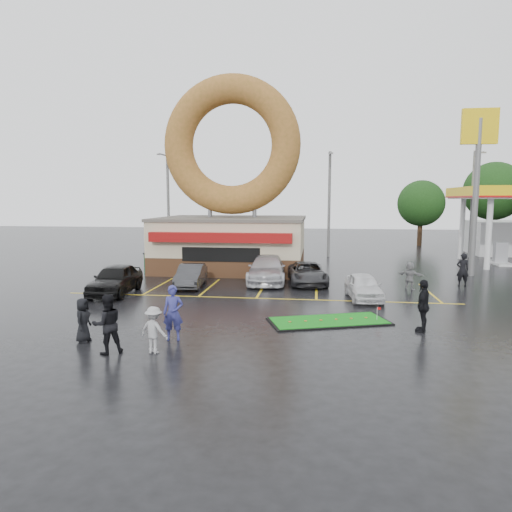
# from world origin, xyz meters

# --- Properties ---
(ground) EXTENTS (120.00, 120.00, 0.00)m
(ground) POSITION_xyz_m (0.00, 0.00, 0.00)
(ground) COLOR black
(ground) RESTS_ON ground
(donut_shop) EXTENTS (10.20, 8.70, 13.50)m
(donut_shop) POSITION_xyz_m (-3.00, 12.97, 4.46)
(donut_shop) COLOR #472B19
(donut_shop) RESTS_ON ground
(shell_sign) EXTENTS (2.20, 0.36, 10.60)m
(shell_sign) POSITION_xyz_m (13.00, 12.00, 7.38)
(shell_sign) COLOR slate
(shell_sign) RESTS_ON ground
(streetlight_left) EXTENTS (0.40, 2.21, 9.00)m
(streetlight_left) POSITION_xyz_m (-10.00, 19.92, 4.78)
(streetlight_left) COLOR slate
(streetlight_left) RESTS_ON ground
(streetlight_mid) EXTENTS (0.40, 2.21, 9.00)m
(streetlight_mid) POSITION_xyz_m (4.00, 20.92, 4.78)
(streetlight_mid) COLOR slate
(streetlight_mid) RESTS_ON ground
(streetlight_right) EXTENTS (0.40, 2.21, 9.00)m
(streetlight_right) POSITION_xyz_m (16.00, 21.92, 4.78)
(streetlight_right) COLOR slate
(streetlight_right) RESTS_ON ground
(tree_far_c) EXTENTS (6.30, 6.30, 9.00)m
(tree_far_c) POSITION_xyz_m (22.00, 34.00, 5.84)
(tree_far_c) COLOR #332114
(tree_far_c) RESTS_ON ground
(tree_far_d) EXTENTS (4.90, 4.90, 7.00)m
(tree_far_d) POSITION_xyz_m (14.00, 32.00, 4.53)
(tree_far_d) COLOR #332114
(tree_far_d) RESTS_ON ground
(car_black) EXTENTS (2.15, 4.70, 1.56)m
(car_black) POSITION_xyz_m (-7.49, 3.50, 0.78)
(car_black) COLOR black
(car_black) RESTS_ON ground
(car_dgrey) EXTENTS (1.69, 3.96, 1.27)m
(car_dgrey) POSITION_xyz_m (-4.09, 5.94, 0.64)
(car_dgrey) COLOR #2F2F32
(car_dgrey) RESTS_ON ground
(car_silver) EXTENTS (2.47, 5.51, 1.57)m
(car_silver) POSITION_xyz_m (0.05, 8.00, 0.78)
(car_silver) COLOR #B7B7BC
(car_silver) RESTS_ON ground
(car_grey) EXTENTS (2.70, 4.83, 1.28)m
(car_grey) POSITION_xyz_m (2.46, 7.75, 0.64)
(car_grey) COLOR #2F3032
(car_grey) RESTS_ON ground
(car_white) EXTENTS (1.87, 3.88, 1.28)m
(car_white) POSITION_xyz_m (5.32, 3.93, 0.64)
(car_white) COLOR silver
(car_white) RESTS_ON ground
(person_blue) EXTENTS (0.78, 0.58, 1.95)m
(person_blue) POSITION_xyz_m (-2.01, -3.78, 0.98)
(person_blue) COLOR navy
(person_blue) RESTS_ON ground
(person_blackjkt) EXTENTS (1.19, 1.15, 1.94)m
(person_blackjkt) POSITION_xyz_m (-3.66, -5.44, 0.97)
(person_blackjkt) COLOR black
(person_blackjkt) RESTS_ON ground
(person_hoodie) EXTENTS (1.11, 0.83, 1.53)m
(person_hoodie) POSITION_xyz_m (-2.20, -5.20, 0.76)
(person_hoodie) COLOR #9C9C9F
(person_hoodie) RESTS_ON ground
(person_bystander) EXTENTS (0.53, 0.78, 1.55)m
(person_bystander) POSITION_xyz_m (-5.05, -4.41, 0.78)
(person_bystander) COLOR black
(person_bystander) RESTS_ON ground
(person_cameraman) EXTENTS (0.87, 1.26, 1.98)m
(person_cameraman) POSITION_xyz_m (6.97, -1.53, 0.99)
(person_cameraman) COLOR black
(person_cameraman) RESTS_ON ground
(person_walker_near) EXTENTS (1.45, 1.15, 1.54)m
(person_walker_near) POSITION_xyz_m (8.10, 6.75, 0.77)
(person_walker_near) COLOR gray
(person_walker_near) RESTS_ON ground
(person_walker_far) EXTENTS (0.72, 0.49, 1.91)m
(person_walker_far) POSITION_xyz_m (11.27, 8.13, 0.95)
(person_walker_far) COLOR black
(person_walker_far) RESTS_ON ground
(dumpster) EXTENTS (2.01, 1.54, 1.30)m
(dumpster) POSITION_xyz_m (-7.50, 10.53, 0.65)
(dumpster) COLOR #183E1E
(dumpster) RESTS_ON ground
(putting_green) EXTENTS (5.19, 3.51, 0.60)m
(putting_green) POSITION_xyz_m (3.50, -0.64, 0.04)
(putting_green) COLOR black
(putting_green) RESTS_ON ground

